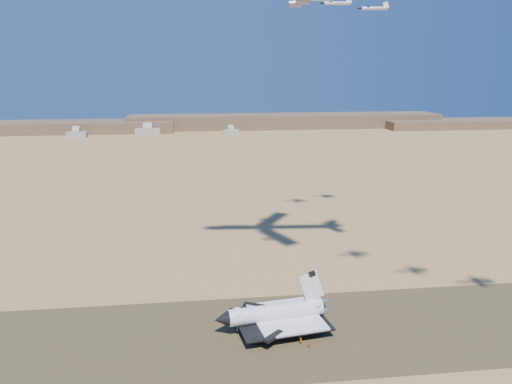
{
  "coord_description": "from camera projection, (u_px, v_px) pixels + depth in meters",
  "views": [
    {
      "loc": [
        -6.09,
        -131.71,
        75.92
      ],
      "look_at": [
        11.65,
        8.0,
        41.55
      ],
      "focal_mm": 35.0,
      "sensor_mm": 36.0,
      "label": 1
    }
  ],
  "objects": [
    {
      "name": "ground",
      "position": [
        220.0,
        338.0,
        145.68
      ],
      "size": [
        1200.0,
        1200.0,
        0.0
      ],
      "primitive_type": "plane",
      "color": "tan",
      "rests_on": "ground"
    },
    {
      "name": "runway",
      "position": [
        220.0,
        337.0,
        145.67
      ],
      "size": [
        600.0,
        50.0,
        0.06
      ],
      "primitive_type": "cube",
      "color": "brown",
      "rests_on": "ground"
    },
    {
      "name": "ridgeline",
      "position": [
        247.0,
        124.0,
        660.05
      ],
      "size": [
        960.0,
        90.0,
        18.0
      ],
      "color": "brown",
      "rests_on": "ground"
    },
    {
      "name": "hangars",
      "position": [
        144.0,
        131.0,
        597.79
      ],
      "size": [
        200.5,
        29.5,
        30.0
      ],
      "color": "#A9A696",
      "rests_on": "ground"
    },
    {
      "name": "shuttle",
      "position": [
        275.0,
        314.0,
        149.71
      ],
      "size": [
        35.5,
        25.16,
        17.45
      ],
      "rotation": [
        0.0,
        0.0,
        0.15
      ],
      "color": "white",
      "rests_on": "runway"
    },
    {
      "name": "crew_a",
      "position": [
        300.0,
        338.0,
        143.77
      ],
      "size": [
        0.57,
        0.7,
        1.65
      ],
      "primitive_type": "imported",
      "rotation": [
        0.0,
        0.0,
        1.9
      ],
      "color": "#D06B0C",
      "rests_on": "runway"
    },
    {
      "name": "crew_b",
      "position": [
        301.0,
        341.0,
        142.11
      ],
      "size": [
        0.94,
        1.08,
        1.92
      ],
      "primitive_type": "imported",
      "rotation": [
        0.0,
        0.0,
        2.1
      ],
      "color": "#D06B0C",
      "rests_on": "runway"
    },
    {
      "name": "crew_c",
      "position": [
        309.0,
        345.0,
        139.96
      ],
      "size": [
        1.08,
        0.78,
        1.66
      ],
      "primitive_type": "imported",
      "rotation": [
        0.0,
        0.0,
        2.82
      ],
      "color": "#D06B0C",
      "rests_on": "runway"
    },
    {
      "name": "chase_jet_e",
      "position": [
        336.0,
        3.0,
        211.34
      ],
      "size": [
        14.36,
        7.76,
        3.57
      ],
      "rotation": [
        0.0,
        0.0,
        -0.07
      ],
      "color": "white"
    },
    {
      "name": "chase_jet_f",
      "position": [
        374.0,
        8.0,
        222.65
      ],
      "size": [
        14.66,
        8.09,
        3.66
      ],
      "rotation": [
        0.0,
        0.0,
        -0.13
      ],
      "color": "white"
    }
  ]
}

